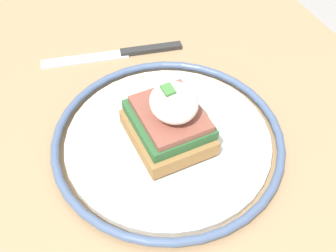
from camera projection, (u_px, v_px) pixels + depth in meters
dining_table at (171, 217)px, 0.63m from camera, size 1.10×0.65×0.73m
plate at (168, 141)px, 0.55m from camera, size 0.27×0.27×0.02m
sandwich at (170, 119)px, 0.52m from camera, size 0.10×0.08×0.08m
knife at (124, 53)px, 0.66m from camera, size 0.06×0.20×0.01m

